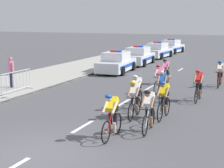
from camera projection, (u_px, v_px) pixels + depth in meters
ground_plane at (35, 155)px, 10.17m from camera, size 160.00×160.00×0.00m
sidewalk_slab at (64, 72)px, 25.68m from camera, size 4.72×60.00×0.12m
kerb_edge at (92, 74)px, 24.79m from camera, size 0.16×60.00×0.13m
lane_markings_centre at (138, 94)px, 18.23m from camera, size 0.14×21.60×0.01m
cyclist_lead at (112, 115)px, 11.37m from camera, size 0.42×1.72×1.56m
cyclist_second at (149, 110)px, 12.06m from camera, size 0.44×1.72×1.56m
cyclist_third at (134, 99)px, 13.74m from camera, size 0.44×1.72×1.56m
cyclist_fourth at (164, 99)px, 13.68m from camera, size 0.42×1.72×1.56m
cyclist_fifth at (137, 91)px, 15.15m from camera, size 0.43×1.72×1.56m
cyclist_sixth at (162, 86)px, 16.36m from camera, size 0.45×1.72×1.56m
cyclist_seventh at (199, 85)px, 16.62m from camera, size 0.42×1.72×1.56m
cyclist_eighth at (160, 78)px, 18.46m from camera, size 0.44×1.72×1.56m
cyclist_ninth at (166, 71)px, 20.96m from camera, size 0.42×1.72×1.56m
cyclist_tenth at (220, 73)px, 20.13m from camera, size 0.42×1.72×1.56m
police_car_nearest at (116, 63)px, 25.72m from camera, size 2.24×4.51×1.59m
police_car_second at (138, 57)px, 30.14m from camera, size 2.13×4.46×1.59m
police_car_third at (158, 51)px, 35.43m from camera, size 2.27×4.53×1.59m
police_car_furthest at (171, 47)px, 40.42m from camera, size 2.31×4.55×1.59m
crowd_barrier_rear at (16, 82)px, 18.21m from camera, size 0.51×2.32×1.07m
spectator_closest at (11, 70)px, 19.39m from camera, size 0.48×0.38×1.68m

